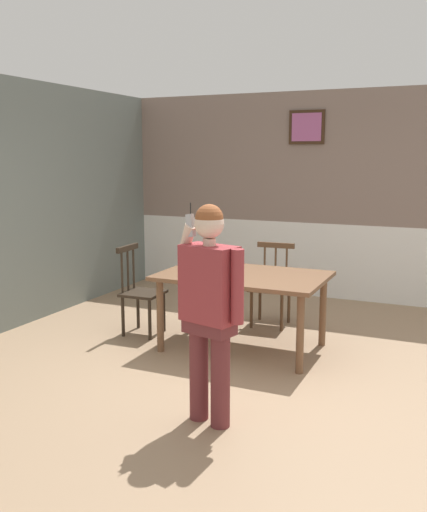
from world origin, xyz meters
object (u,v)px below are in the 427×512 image
(dining_table, at_px, (243,282))
(chair_near_window, at_px, (272,286))
(chair_by_doorway, at_px, (140,291))
(person_figure, at_px, (210,302))

(dining_table, distance_m, chair_near_window, 0.94)
(chair_by_doorway, relative_size, person_figure, 0.61)
(chair_by_doorway, bearing_deg, person_figure, 42.12)
(chair_by_doorway, height_order, person_figure, person_figure)
(dining_table, height_order, chair_near_window, chair_near_window)
(chair_near_window, height_order, person_figure, person_figure)
(person_figure, bearing_deg, chair_by_doorway, -31.35)
(dining_table, bearing_deg, chair_near_window, 90.18)
(dining_table, bearing_deg, chair_by_doorway, -179.91)
(chair_near_window, relative_size, person_figure, 0.58)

